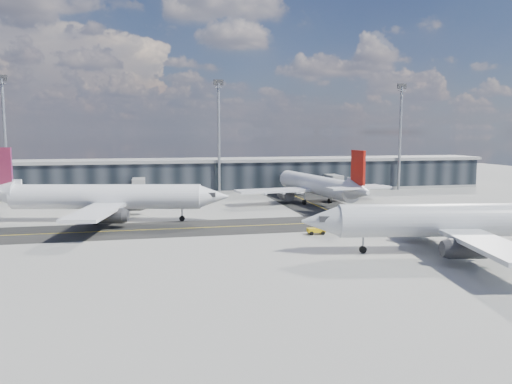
% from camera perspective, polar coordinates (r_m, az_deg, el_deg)
% --- Properties ---
extents(ground, '(300.00, 300.00, 0.00)m').
position_cam_1_polar(ground, '(81.39, 0.44, -4.37)').
color(ground, gray).
rests_on(ground, ground).
extents(taxiway_lanes, '(180.00, 63.00, 0.03)m').
position_cam_1_polar(taxiway_lanes, '(92.54, 1.37, -3.00)').
color(taxiway_lanes, black).
rests_on(taxiway_lanes, ground).
extents(terminal_concourse, '(152.00, 19.80, 8.80)m').
position_cam_1_polar(terminal_concourse, '(134.51, -4.61, 1.82)').
color(terminal_concourse, black).
rests_on(terminal_concourse, ground).
extents(floodlight_masts, '(102.50, 0.70, 28.90)m').
position_cam_1_polar(floodlight_masts, '(127.12, -4.27, 6.72)').
color(floodlight_masts, gray).
rests_on(floodlight_masts, ground).
extents(airliner_af, '(44.36, 38.07, 13.20)m').
position_cam_1_polar(airliner_af, '(92.72, -17.08, -0.56)').
color(airliner_af, silver).
rests_on(airliner_af, ground).
extents(airliner_redtail, '(36.06, 42.16, 12.49)m').
position_cam_1_polar(airliner_redtail, '(111.40, 6.94, 0.76)').
color(airliner_redtail, silver).
rests_on(airliner_redtail, ground).
extents(airliner_near, '(43.42, 37.20, 12.89)m').
position_cam_1_polar(airliner_near, '(71.38, 22.88, -3.03)').
color(airliner_near, silver).
rests_on(airliner_near, ground).
extents(baggage_tug, '(2.79, 1.52, 1.71)m').
position_cam_1_polar(baggage_tug, '(78.40, 7.07, -4.22)').
color(baggage_tug, gold).
rests_on(baggage_tug, ground).
extents(service_van, '(4.74, 5.88, 1.49)m').
position_cam_1_polar(service_van, '(127.80, 4.48, 0.04)').
color(service_van, silver).
rests_on(service_van, ground).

